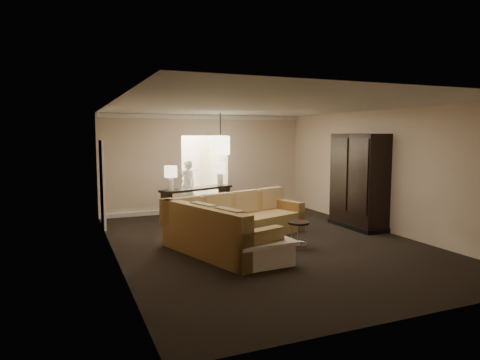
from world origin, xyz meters
name	(u,v)px	position (x,y,z in m)	size (l,w,h in m)	color
ground	(265,242)	(0.00, 0.00, 0.00)	(8.00, 8.00, 0.00)	black
wall_back	(205,163)	(0.00, 4.00, 1.40)	(6.00, 0.04, 2.80)	beige
wall_front	(414,205)	(0.00, -4.00, 1.40)	(6.00, 0.04, 2.80)	beige
wall_left	(114,182)	(-3.00, 0.00, 1.40)	(0.04, 8.00, 2.80)	beige
wall_right	(382,171)	(3.00, 0.00, 1.40)	(0.04, 8.00, 2.80)	beige
ceiling	(266,106)	(0.00, 0.00, 2.80)	(6.00, 8.00, 0.02)	silver
crown_molding	(205,117)	(0.00, 3.95, 2.73)	(6.00, 0.10, 0.12)	white
baseboard	(206,209)	(0.00, 3.95, 0.06)	(6.00, 0.10, 0.12)	white
side_door	(102,184)	(-2.97, 2.80, 1.05)	(0.05, 0.90, 2.10)	silver
foyer	(192,164)	(0.00, 5.34, 1.30)	(1.44, 2.02, 2.80)	silver
sectional_sofa	(235,225)	(-0.61, 0.15, 0.38)	(3.39, 3.33, 0.96)	brown
coffee_table	(257,250)	(-0.75, -1.20, 0.22)	(1.15, 1.15, 0.46)	white
console_table	(197,200)	(-0.53, 3.11, 0.49)	(2.15, 1.17, 0.82)	black
armoire	(359,183)	(2.69, 0.44, 1.08)	(0.67, 1.57, 2.25)	black
drink_table	(298,229)	(0.40, -0.67, 0.38)	(0.42, 0.42, 0.53)	black
table_lamp_left	(171,174)	(-1.30, 2.83, 1.23)	(0.33, 0.33, 0.62)	white
table_lamp_right	(220,170)	(0.24, 3.39, 1.23)	(0.33, 0.33, 0.62)	white
pendant_light	(220,145)	(0.00, 2.70, 1.95)	(0.38, 0.38, 1.09)	black
person	(187,182)	(-0.45, 4.34, 0.82)	(0.60, 0.40, 1.65)	beige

